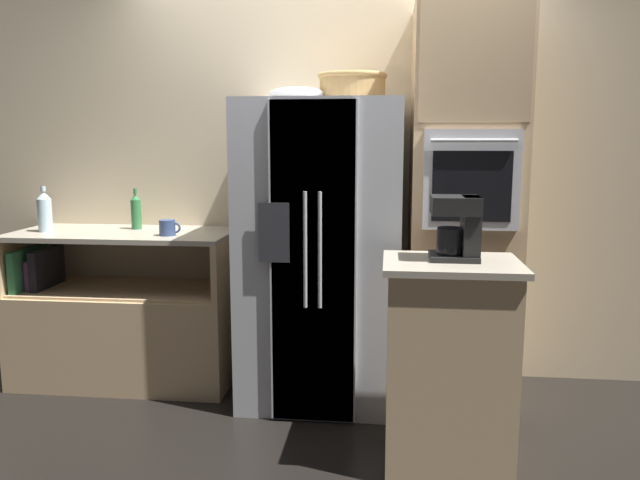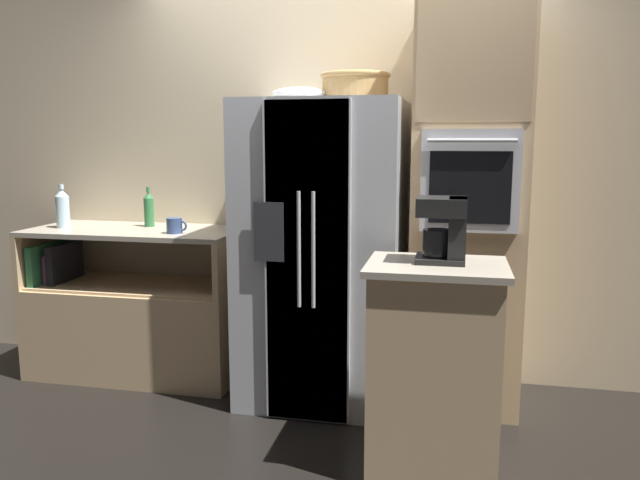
% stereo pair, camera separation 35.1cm
% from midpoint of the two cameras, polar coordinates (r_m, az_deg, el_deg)
% --- Properties ---
extents(ground_plane, '(20.00, 20.00, 0.00)m').
position_cam_midpoint_polar(ground_plane, '(3.84, -2.55, -13.97)').
color(ground_plane, black).
extents(wall_back, '(12.00, 0.06, 2.80)m').
position_cam_midpoint_polar(wall_back, '(3.98, -1.68, 7.62)').
color(wall_back, beige).
rests_on(wall_back, ground_plane).
extents(counter_left, '(1.34, 0.62, 0.95)m').
position_cam_midpoint_polar(counter_left, '(4.19, -19.65, -7.44)').
color(counter_left, tan).
rests_on(counter_left, ground_plane).
extents(refrigerator, '(0.90, 0.84, 1.72)m').
position_cam_midpoint_polar(refrigerator, '(3.61, -2.66, -1.15)').
color(refrigerator, silver).
rests_on(refrigerator, ground_plane).
extents(wall_oven, '(0.60, 0.68, 2.26)m').
position_cam_midpoint_polar(wall_oven, '(3.63, 10.29, 3.09)').
color(wall_oven, tan).
rests_on(wall_oven, ground_plane).
extents(island_counter, '(0.61, 0.49, 0.97)m').
position_cam_midpoint_polar(island_counter, '(2.94, 8.29, -11.22)').
color(island_counter, tan).
rests_on(island_counter, ground_plane).
extents(wicker_basket, '(0.39, 0.39, 0.15)m').
position_cam_midpoint_polar(wicker_basket, '(3.64, 0.15, 13.89)').
color(wicker_basket, tan).
rests_on(wicker_basket, refrigerator).
extents(fruit_bowl, '(0.32, 0.32, 0.08)m').
position_cam_midpoint_polar(fruit_bowl, '(3.60, -4.96, 13.18)').
color(fruit_bowl, white).
rests_on(fruit_bowl, refrigerator).
extents(bottle_tall, '(0.06, 0.06, 0.26)m').
position_cam_midpoint_polar(bottle_tall, '(4.14, -18.83, 2.49)').
color(bottle_tall, '#33723F').
rests_on(bottle_tall, counter_left).
extents(bottle_short, '(0.08, 0.08, 0.28)m').
position_cam_midpoint_polar(bottle_short, '(4.23, -26.09, 2.36)').
color(bottle_short, silver).
rests_on(bottle_short, counter_left).
extents(mug, '(0.13, 0.09, 0.09)m').
position_cam_midpoint_polar(mug, '(3.81, -16.34, 1.07)').
color(mug, '#384C7A').
rests_on(mug, counter_left).
extents(coffee_maker, '(0.22, 0.21, 0.29)m').
position_cam_midpoint_polar(coffee_maker, '(2.83, 9.24, 1.29)').
color(coffee_maker, black).
rests_on(coffee_maker, island_counter).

